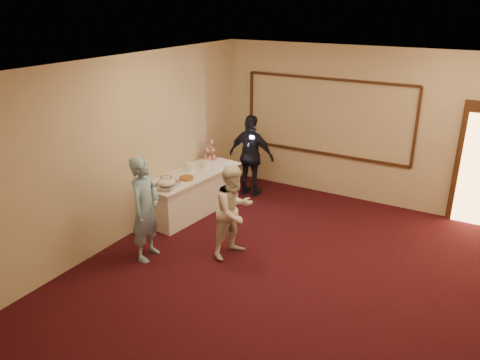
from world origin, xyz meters
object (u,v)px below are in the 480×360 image
at_px(cupcake_stand, 210,151).
at_px(guest, 251,156).
at_px(pavlova_tray, 166,183).
at_px(woman, 234,211).
at_px(plate_stack_b, 205,165).
at_px(tart, 186,178).
at_px(buffet_table, 192,192).
at_px(plate_stack_a, 191,167).
at_px(man, 145,209).

distance_m(cupcake_stand, guest, 0.85).
distance_m(pavlova_tray, guest, 2.13).
distance_m(cupcake_stand, woman, 2.53).
distance_m(plate_stack_b, tart, 0.69).
bearing_deg(guest, buffet_table, 65.03).
bearing_deg(plate_stack_b, buffet_table, -101.60).
distance_m(pavlova_tray, cupcake_stand, 1.71).
height_order(cupcake_stand, plate_stack_a, cupcake_stand).
relative_size(plate_stack_a, man, 0.12).
bearing_deg(buffet_table, plate_stack_b, 78.40).
distance_m(tart, guest, 1.66).
xyz_separation_m(plate_stack_b, woman, (1.43, -1.34, -0.10)).
distance_m(tart, woman, 1.53).
relative_size(cupcake_stand, plate_stack_a, 2.20).
bearing_deg(tart, cupcake_stand, 104.07).
relative_size(buffet_table, plate_stack_a, 10.75).
bearing_deg(man, guest, -12.49).
bearing_deg(guest, plate_stack_a, 60.88).
xyz_separation_m(pavlova_tray, tart, (0.07, 0.47, -0.06)).
relative_size(cupcake_stand, guest, 0.26).
height_order(plate_stack_a, man, man).
relative_size(pavlova_tray, woman, 0.37).
height_order(man, woman, man).
relative_size(plate_stack_a, tart, 0.69).
bearing_deg(man, cupcake_stand, 3.27).
distance_m(buffet_table, tart, 0.53).
bearing_deg(buffet_table, woman, -32.70).
xyz_separation_m(buffet_table, cupcake_stand, (-0.18, 0.91, 0.54)).
distance_m(plate_stack_a, tart, 0.45).
relative_size(buffet_table, plate_stack_b, 12.18).
bearing_deg(cupcake_stand, buffet_table, -78.81).
relative_size(buffet_table, cupcake_stand, 4.90).
xyz_separation_m(buffet_table, tart, (0.13, -0.31, 0.41)).
bearing_deg(guest, pavlova_tray, 74.91).
bearing_deg(tart, pavlova_tray, -98.83).
bearing_deg(guest, tart, 73.38).
bearing_deg(guest, plate_stack_b, 60.51).
distance_m(pavlova_tray, woman, 1.47).
bearing_deg(plate_stack_b, tart, -85.88).
distance_m(cupcake_stand, plate_stack_a, 0.83).
bearing_deg(plate_stack_a, woman, -34.14).
bearing_deg(pavlova_tray, man, -70.34).
relative_size(plate_stack_a, plate_stack_b, 1.13).
bearing_deg(pavlova_tray, guest, 75.83).
bearing_deg(pavlova_tray, plate_stack_b, 88.81).
relative_size(pavlova_tray, cupcake_stand, 1.25).
bearing_deg(man, plate_stack_b, -0.46).
xyz_separation_m(tart, man, (0.26, -1.40, 0.03)).
bearing_deg(buffet_table, pavlova_tray, -86.12).
height_order(plate_stack_a, plate_stack_b, plate_stack_a).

